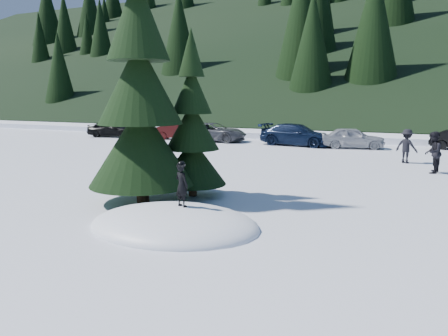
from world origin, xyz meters
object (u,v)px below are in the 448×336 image
at_px(child_skier, 182,185).
at_px(adult_0, 433,152).
at_px(car_0, 113,129).
at_px(car_1, 180,131).
at_px(car_4, 353,138).
at_px(spruce_tall, 140,94).
at_px(car_3, 297,135).
at_px(spruce_short, 192,132).
at_px(car_2, 213,132).
at_px(adult_2, 407,146).

xyz_separation_m(child_skier, adult_0, (5.93, 10.94, -0.14)).
xyz_separation_m(car_0, car_1, (5.73, 0.66, -0.06)).
distance_m(child_skier, car_4, 18.71).
xyz_separation_m(spruce_tall, car_0, (-14.61, 16.87, -2.64)).
bearing_deg(car_3, spruce_short, -169.64).
xyz_separation_m(car_3, car_4, (3.60, -0.07, -0.05)).
distance_m(spruce_short, car_2, 17.37).
xyz_separation_m(spruce_short, car_3, (-0.77, 15.75, -1.39)).
relative_size(child_skier, car_3, 0.22).
xyz_separation_m(car_0, car_3, (14.84, 0.28, 0.03)).
xyz_separation_m(spruce_short, car_4, (2.83, 15.68, -1.44)).
height_order(spruce_short, car_4, spruce_short).
height_order(spruce_short, car_0, spruce_short).
height_order(spruce_short, adult_2, spruce_short).
distance_m(spruce_short, adult_0, 10.84).
xyz_separation_m(spruce_short, adult_2, (6.12, 10.56, -1.27)).
distance_m(adult_0, car_3, 11.16).
relative_size(car_0, car_4, 1.03).
bearing_deg(adult_2, child_skier, 94.79).
bearing_deg(car_1, car_4, -106.97).
xyz_separation_m(spruce_tall, car_2, (-5.93, 17.27, -2.65)).
bearing_deg(spruce_tall, car_0, 130.89).
distance_m(spruce_tall, car_1, 19.84).
relative_size(spruce_tall, spruce_short, 1.60).
bearing_deg(spruce_short, car_4, 79.78).
bearing_deg(spruce_short, car_2, 113.59).
height_order(spruce_tall, car_2, spruce_tall).
distance_m(spruce_tall, child_skier, 3.60).
height_order(child_skier, adult_2, adult_2).
height_order(adult_0, car_0, adult_0).
bearing_deg(car_0, car_2, -95.40).
xyz_separation_m(spruce_tall, child_skier, (2.30, -1.56, -2.29)).
bearing_deg(car_4, car_0, 79.08).
xyz_separation_m(adult_2, car_0, (-21.73, 4.91, -0.15)).
bearing_deg(child_skier, adult_2, -91.50).
xyz_separation_m(spruce_tall, car_3, (0.23, 17.15, -2.61)).
relative_size(adult_2, car_2, 0.35).
height_order(child_skier, adult_0, adult_0).
bearing_deg(car_2, car_3, -94.09).
bearing_deg(car_0, car_1, -91.45).
xyz_separation_m(car_1, car_4, (12.71, -0.45, 0.04)).
height_order(car_1, car_4, car_4).
height_order(child_skier, car_3, child_skier).
bearing_deg(adult_2, spruce_tall, 83.65).
bearing_deg(car_1, child_skier, -164.59).
xyz_separation_m(spruce_short, car_2, (-6.93, 15.87, -1.44)).
bearing_deg(car_3, spruce_tall, -173.21).
xyz_separation_m(car_2, car_3, (6.16, -0.11, 0.05)).
bearing_deg(car_0, spruce_short, -142.74).
height_order(spruce_short, car_2, spruce_short).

